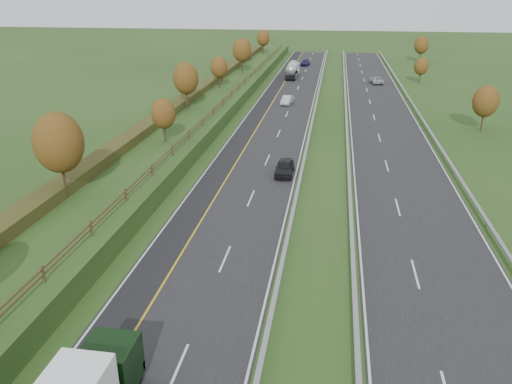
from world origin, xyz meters
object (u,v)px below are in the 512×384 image
car_silver_mid (287,100)px  car_small_far (305,63)px  car_dark_near (285,167)px  road_tanker (292,69)px  car_oncoming (376,80)px

car_silver_mid → car_small_far: car_silver_mid is taller
car_silver_mid → car_dark_near: bearing=-77.8°
road_tanker → car_dark_near: bearing=-85.7°
car_small_far → car_oncoming: size_ratio=0.96×
road_tanker → car_small_far: road_tanker is taller
car_dark_near → car_silver_mid: bearing=95.0°
car_dark_near → road_tanker: bearing=94.1°
car_small_far → car_oncoming: 30.54m
road_tanker → car_dark_near: road_tanker is taller
car_oncoming → car_silver_mid: bearing=46.9°
car_oncoming → car_dark_near: bearing=69.4°
car_small_far → car_oncoming: bearing=-50.7°
road_tanker → car_oncoming: 19.66m
car_dark_near → car_oncoming: (13.82, 60.60, -0.10)m
car_dark_near → car_silver_mid: car_dark_near is taller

